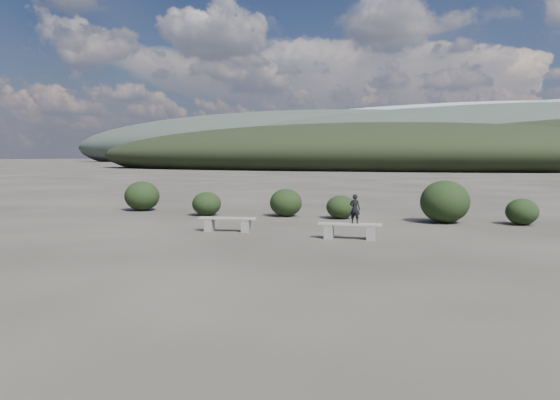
% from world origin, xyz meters
% --- Properties ---
extents(ground, '(1200.00, 1200.00, 0.00)m').
position_xyz_m(ground, '(0.00, 0.00, 0.00)').
color(ground, '#2D2823').
rests_on(ground, ground).
extents(bench_left, '(1.78, 0.76, 0.44)m').
position_xyz_m(bench_left, '(-2.18, 4.34, 0.26)').
color(bench_left, '#65645E').
rests_on(bench_left, ground).
extents(bench_right, '(1.81, 0.71, 0.44)m').
position_xyz_m(bench_right, '(1.70, 4.35, 0.27)').
color(bench_right, '#65645E').
rests_on(bench_right, ground).
extents(seated_person, '(0.31, 0.21, 0.82)m').
position_xyz_m(seated_person, '(1.83, 4.38, 0.85)').
color(seated_person, black).
rests_on(seated_person, bench_right).
extents(shrub_a, '(1.13, 1.13, 0.93)m').
position_xyz_m(shrub_a, '(-5.17, 8.04, 0.46)').
color(shrub_a, black).
rests_on(shrub_a, ground).
extents(shrub_b, '(1.25, 1.25, 1.07)m').
position_xyz_m(shrub_b, '(-2.23, 9.02, 0.53)').
color(shrub_b, black).
rests_on(shrub_b, ground).
extents(shrub_c, '(1.09, 1.09, 0.87)m').
position_xyz_m(shrub_c, '(-0.05, 9.13, 0.43)').
color(shrub_c, black).
rests_on(shrub_c, ground).
extents(shrub_d, '(1.69, 1.69, 1.48)m').
position_xyz_m(shrub_d, '(3.65, 9.30, 0.74)').
color(shrub_d, black).
rests_on(shrub_d, ground).
extents(shrub_e, '(1.07, 1.07, 0.89)m').
position_xyz_m(shrub_e, '(6.10, 9.77, 0.45)').
color(shrub_e, black).
rests_on(shrub_e, ground).
extents(shrub_f, '(1.48, 1.48, 1.25)m').
position_xyz_m(shrub_f, '(-8.76, 8.67, 0.63)').
color(shrub_f, black).
rests_on(shrub_f, ground).
extents(mountain_ridges, '(500.00, 400.00, 56.00)m').
position_xyz_m(mountain_ridges, '(-7.48, 339.06, 10.84)').
color(mountain_ridges, black).
rests_on(mountain_ridges, ground).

